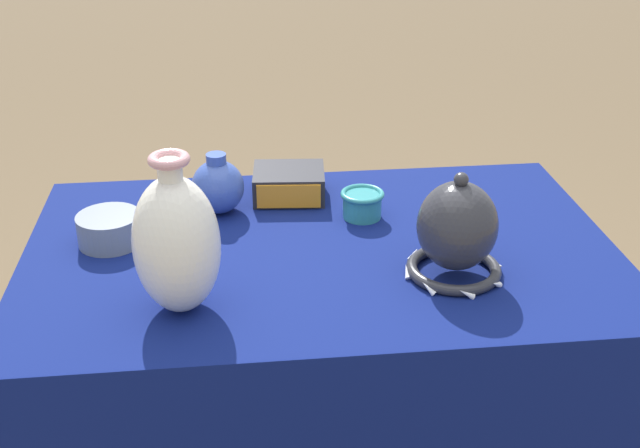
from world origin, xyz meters
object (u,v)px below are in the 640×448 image
(vase_tall_bulbous, at_px, (177,243))
(cup_wide_teal, at_px, (362,203))
(vase_dome_bell, at_px, (457,233))
(pot_squat_slate, at_px, (110,229))
(mosaic_tile_box, at_px, (289,184))
(jar_round_cobalt, at_px, (218,186))

(vase_tall_bulbous, distance_m, cup_wide_teal, 0.52)
(vase_dome_bell, xyz_separation_m, pot_squat_slate, (-0.69, 0.21, -0.06))
(mosaic_tile_box, height_order, jar_round_cobalt, jar_round_cobalt)
(vase_tall_bulbous, relative_size, jar_round_cobalt, 2.15)
(vase_tall_bulbous, height_order, jar_round_cobalt, vase_tall_bulbous)
(cup_wide_teal, bearing_deg, vase_dome_bell, -62.76)
(mosaic_tile_box, bearing_deg, jar_round_cobalt, -154.94)
(mosaic_tile_box, bearing_deg, vase_tall_bulbous, -111.99)
(vase_dome_bell, distance_m, cup_wide_teal, 0.31)
(cup_wide_teal, bearing_deg, pot_squat_slate, -173.19)
(cup_wide_teal, bearing_deg, vase_tall_bulbous, -138.85)
(vase_tall_bulbous, height_order, vase_dome_bell, vase_tall_bulbous)
(jar_round_cobalt, height_order, pot_squat_slate, jar_round_cobalt)
(mosaic_tile_box, xyz_separation_m, jar_round_cobalt, (-0.16, -0.06, 0.03))
(vase_dome_bell, height_order, cup_wide_teal, vase_dome_bell)
(vase_tall_bulbous, xyz_separation_m, vase_dome_bell, (0.53, 0.07, -0.04))
(vase_dome_bell, distance_m, mosaic_tile_box, 0.50)
(mosaic_tile_box, bearing_deg, vase_dome_bell, -48.73)
(cup_wide_teal, xyz_separation_m, pot_squat_slate, (-0.55, -0.07, -0.00))
(mosaic_tile_box, relative_size, jar_round_cobalt, 1.26)
(vase_tall_bulbous, relative_size, mosaic_tile_box, 1.71)
(vase_tall_bulbous, xyz_separation_m, cup_wide_teal, (0.39, 0.34, -0.10))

